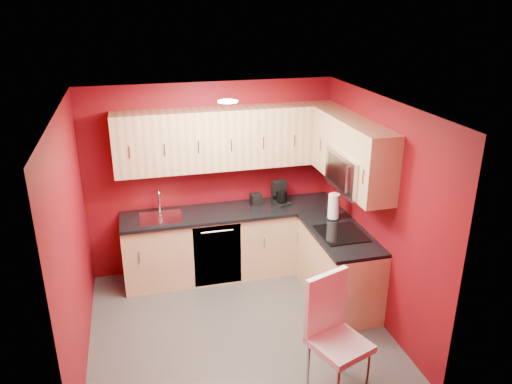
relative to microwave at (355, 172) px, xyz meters
name	(u,v)px	position (x,y,z in m)	size (l,w,h in m)	color
floor	(238,327)	(-1.39, -0.20, -1.66)	(3.20, 3.20, 0.00)	#44413F
ceiling	(234,106)	(-1.39, -0.20, 0.84)	(3.20, 3.20, 0.00)	white
wall_back	(212,179)	(-1.39, 1.30, -0.41)	(3.20, 3.20, 0.00)	maroon
wall_front	(278,308)	(-1.39, -1.70, -0.41)	(3.20, 3.20, 0.00)	maroon
wall_left	(73,244)	(-2.99, -0.20, -0.41)	(3.00, 3.00, 0.00)	maroon
wall_right	(377,211)	(0.21, -0.20, -0.41)	(3.00, 3.00, 0.00)	maroon
base_cabinets_back	(232,243)	(-1.19, 1.00, -1.22)	(2.80, 0.60, 0.87)	#EAB886
base_cabinets_right	(339,268)	(-0.09, 0.05, -1.22)	(0.60, 1.30, 0.87)	#EAB886
countertop_back	(232,212)	(-1.19, 0.99, -0.77)	(2.80, 0.63, 0.04)	black
countertop_right	(340,234)	(-0.11, 0.04, -0.77)	(0.63, 1.27, 0.04)	black
upper_cabinets_back	(228,138)	(-1.19, 1.13, 0.17)	(2.80, 0.35, 0.75)	tan
upper_cabinets_right	(350,146)	(0.03, 0.24, 0.23)	(0.35, 1.55, 0.75)	tan
microwave	(355,172)	(0.00, 0.00, 0.00)	(0.42, 0.76, 0.42)	silver
cooktop	(341,233)	(-0.11, 0.00, -0.74)	(0.50, 0.55, 0.01)	black
sink	(161,214)	(-2.09, 1.00, -0.72)	(0.52, 0.42, 0.35)	silver
dishwasher_front	(218,255)	(-1.44, 0.71, -1.22)	(0.60, 0.02, 0.82)	black
downlight	(228,101)	(-1.39, 0.10, 0.82)	(0.20, 0.20, 0.01)	white
coffee_maker	(282,193)	(-0.52, 1.03, -0.60)	(0.18, 0.24, 0.30)	black
napkin_holder	(256,199)	(-0.85, 1.10, -0.68)	(0.14, 0.14, 0.15)	black
paper_towel	(334,206)	(-0.04, 0.43, -0.59)	(0.18, 0.18, 0.32)	white
dining_chair	(340,339)	(-0.69, -1.36, -1.09)	(0.46, 0.49, 1.15)	white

